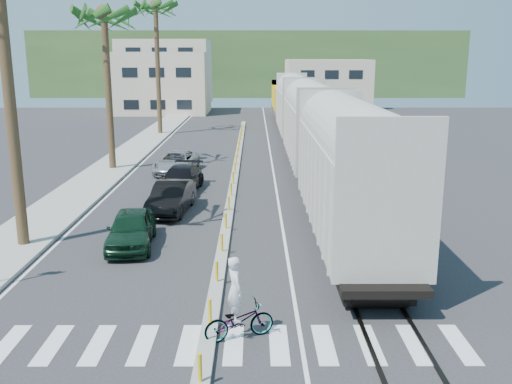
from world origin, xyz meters
TOP-DOWN VIEW (x-y plane):
  - ground at (0.00, 0.00)m, footprint 140.00×140.00m
  - sidewalk at (-8.50, 25.00)m, footprint 3.00×90.00m
  - rails at (5.00, 28.00)m, footprint 1.56×100.00m
  - median at (0.00, 19.96)m, footprint 0.45×60.00m
  - crosswalk at (0.00, -2.00)m, footprint 14.00×2.20m
  - lane_markings at (-2.15, 25.00)m, footprint 9.42×90.00m
  - freight_train at (5.00, 26.84)m, footprint 3.00×60.94m
  - palm_trees at (-8.10, 22.70)m, footprint 3.50×37.20m
  - buildings at (-6.41, 71.66)m, footprint 38.00×27.00m
  - hillside at (0.00, 100.00)m, footprint 80.00×20.00m
  - car_lead at (-3.68, 6.04)m, footprint 2.51×4.64m
  - car_second at (-2.81, 11.20)m, footprint 2.43×4.85m
  - car_third at (-2.90, 15.58)m, footprint 2.97×5.30m
  - car_rear at (-3.87, 20.94)m, footprint 3.30×5.48m
  - cyclist at (0.81, -1.66)m, footprint 1.97×2.40m

SIDE VIEW (x-z plane):
  - ground at x=0.00m, z-range 0.00..0.00m
  - lane_markings at x=-2.15m, z-range 0.00..0.01m
  - crosswalk at x=0.00m, z-range 0.00..0.01m
  - rails at x=5.00m, z-range 0.00..0.06m
  - sidewalk at x=-8.50m, z-range 0.00..0.15m
  - median at x=0.00m, z-range -0.34..0.51m
  - car_rear at x=-3.87m, z-range 0.00..1.40m
  - car_third at x=-2.90m, z-range 0.00..1.42m
  - cyclist at x=0.81m, z-range -0.44..1.89m
  - car_lead at x=-3.68m, z-range 0.00..1.47m
  - car_second at x=-2.81m, z-range 0.00..1.50m
  - freight_train at x=5.00m, z-range -0.02..5.83m
  - buildings at x=-6.41m, z-range -0.64..9.36m
  - hillside at x=0.00m, z-range 0.00..12.00m
  - palm_trees at x=-8.10m, z-range 3.93..17.68m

